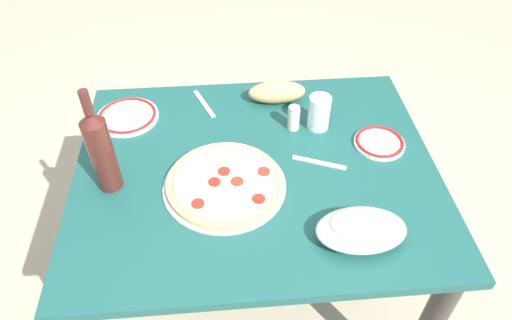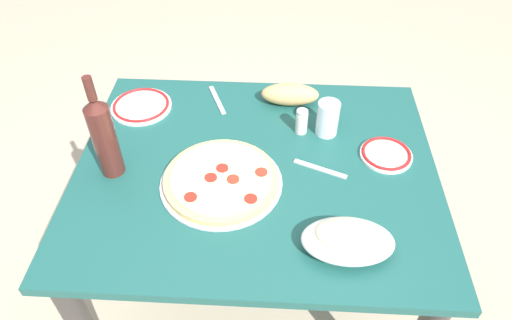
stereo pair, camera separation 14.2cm
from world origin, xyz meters
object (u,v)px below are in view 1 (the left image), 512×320
Objects in this scene: water_glass at (319,112)px; side_plate_far at (379,142)px; baked_pasta_dish at (361,228)px; spice_shaker at (294,118)px; bread_loaf at (277,92)px; pepperoni_pizza at (225,183)px; side_plate_near at (127,116)px; wine_bottle at (101,150)px; dining_table at (256,197)px.

water_glass is 0.73× the size of side_plate_far.
side_plate_far is at bearing -113.23° from baked_pasta_dish.
baked_pasta_dish is 2.76× the size of spice_shaker.
water_glass is 0.59× the size of bread_loaf.
water_glass reaches higher than spice_shaker.
baked_pasta_dish reaches higher than pepperoni_pizza.
side_plate_near is (0.67, -0.57, -0.03)m from baked_pasta_dish.
bread_loaf is (-0.20, -0.40, 0.02)m from pepperoni_pizza.
wine_bottle is 0.69m from water_glass.
side_plate_near is 2.44× the size of spice_shaker.
side_plate_far is (-0.50, -0.14, -0.01)m from pepperoni_pizza.
water_glass is 0.56× the size of side_plate_near.
water_glass is (-0.32, -0.25, 0.05)m from pepperoni_pizza.
pepperoni_pizza is 3.05× the size of water_glass.
side_plate_near is at bearing -10.12° from spice_shaker.
side_plate_far is at bearing -170.16° from dining_table.
water_glass is 0.65m from side_plate_near.
wine_bottle is at bearing 5.00° from dining_table.
side_plate_far is (-0.83, 0.21, 0.00)m from side_plate_near.
dining_table is 0.44m from side_plate_far.
wine_bottle reaches higher than side_plate_far.
dining_table is at bearing -143.22° from pepperoni_pizza.
bread_loaf is at bearing -116.42° from pepperoni_pizza.
wine_bottle is at bearing 87.76° from side_plate_near.
side_plate_far reaches higher than dining_table.
bread_loaf is at bearing -76.11° from spice_shaker.
dining_table is at bearing -49.23° from baked_pasta_dish.
dining_table is at bearing 72.85° from bread_loaf.
dining_table is 5.46× the size of bread_loaf.
bread_loaf reaches higher than side_plate_near.
dining_table is 0.42m from baked_pasta_dish.
water_glass is 0.08m from spice_shaker.
spice_shaker is at bearing -133.63° from pepperoni_pizza.
pepperoni_pizza reaches higher than side_plate_far.
spice_shaker is (0.27, -0.11, 0.03)m from side_plate_far.
baked_pasta_dish reaches higher than dining_table.
pepperoni_pizza is 0.48m from side_plate_near.
bread_loaf is 2.33× the size of spice_shaker.
bread_loaf is (-0.52, -0.05, 0.03)m from side_plate_near.
baked_pasta_dish is 0.47m from water_glass.
wine_bottle reaches higher than baked_pasta_dish.
pepperoni_pizza is 4.18× the size of spice_shaker.
dining_table is 5.23× the size of side_plate_near.
wine_bottle is at bearing -20.31° from baked_pasta_dish.
wine_bottle is 1.59× the size of side_plate_near.
side_plate_near is 0.85m from side_plate_far.
wine_bottle is at bearing 20.54° from spice_shaker.
spice_shaker is (-0.56, 0.10, 0.03)m from side_plate_near.
wine_bottle is 3.88× the size of spice_shaker.
side_plate_near is 0.53m from bread_loaf.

